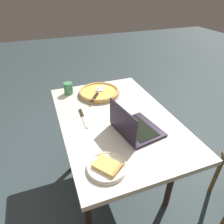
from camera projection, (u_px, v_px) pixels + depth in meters
The scene contains 7 objects.
ground_plane at pixel (115, 184), 1.91m from camera, with size 12.00×12.00×0.00m, color #323F42.
dining_table at pixel (116, 126), 1.53m from camera, with size 1.22×0.80×0.77m.
laptop at pixel (134, 127), 1.32m from camera, with size 0.34×0.30×0.21m.
pizza_plate at pixel (107, 167), 1.07m from camera, with size 0.22×0.22×0.04m.
pizza_tray at pixel (99, 92), 1.76m from camera, with size 0.38×0.38×0.04m.
table_knife at pixel (83, 116), 1.48m from camera, with size 0.25×0.03×0.01m.
drink_cup at pixel (68, 88), 1.76m from camera, with size 0.08×0.08×0.10m.
Camera 1 is at (-1.13, 0.45, 1.62)m, focal length 32.38 mm.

